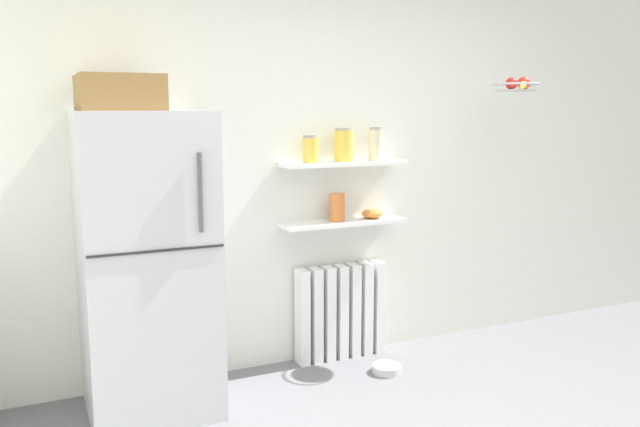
# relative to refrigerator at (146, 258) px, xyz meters

# --- Properties ---
(back_wall) EXTENTS (7.04, 0.10, 2.60)m
(back_wall) POSITION_rel_refrigerator_xyz_m (1.20, 0.38, 0.43)
(back_wall) COLOR silver
(back_wall) RESTS_ON ground_plane
(refrigerator) EXTENTS (0.68, 0.69, 1.83)m
(refrigerator) POSITION_rel_refrigerator_xyz_m (0.00, 0.00, 0.00)
(refrigerator) COLOR #B7BABF
(refrigerator) RESTS_ON ground_plane
(radiator) EXTENTS (0.62, 0.12, 0.63)m
(radiator) POSITION_rel_refrigerator_xyz_m (1.30, 0.25, -0.55)
(radiator) COLOR white
(radiator) RESTS_ON ground_plane
(wall_shelf_lower) EXTENTS (0.84, 0.22, 0.02)m
(wall_shelf_lower) POSITION_rel_refrigerator_xyz_m (1.30, 0.22, 0.06)
(wall_shelf_lower) COLOR white
(wall_shelf_upper) EXTENTS (0.84, 0.22, 0.02)m
(wall_shelf_upper) POSITION_rel_refrigerator_xyz_m (1.30, 0.22, 0.45)
(wall_shelf_upper) COLOR white
(storage_jar_0) EXTENTS (0.10, 0.10, 0.17)m
(storage_jar_0) POSITION_rel_refrigerator_xyz_m (1.07, 0.22, 0.55)
(storage_jar_0) COLOR yellow
(storage_jar_0) RESTS_ON wall_shelf_upper
(storage_jar_1) EXTENTS (0.12, 0.12, 0.22)m
(storage_jar_1) POSITION_rel_refrigerator_xyz_m (1.30, 0.22, 0.57)
(storage_jar_1) COLOR yellow
(storage_jar_1) RESTS_ON wall_shelf_upper
(storage_jar_2) EXTENTS (0.09, 0.09, 0.22)m
(storage_jar_2) POSITION_rel_refrigerator_xyz_m (1.54, 0.22, 0.57)
(storage_jar_2) COLOR beige
(storage_jar_2) RESTS_ON wall_shelf_upper
(vase) EXTENTS (0.10, 0.10, 0.18)m
(vase) POSITION_rel_refrigerator_xyz_m (1.26, 0.22, 0.17)
(vase) COLOR #CC7033
(vase) RESTS_ON wall_shelf_lower
(shelf_bowl) EXTENTS (0.14, 0.14, 0.06)m
(shelf_bowl) POSITION_rel_refrigerator_xyz_m (1.52, 0.22, 0.11)
(shelf_bowl) COLOR orange
(shelf_bowl) RESTS_ON wall_shelf_lower
(pet_food_bowl) EXTENTS (0.19, 0.19, 0.05)m
(pet_food_bowl) POSITION_rel_refrigerator_xyz_m (1.45, -0.12, -0.84)
(pet_food_bowl) COLOR #B7B7BC
(pet_food_bowl) RESTS_ON ground_plane
(hanging_fruit_basket) EXTENTS (0.32, 0.32, 0.10)m
(hanging_fruit_basket) POSITION_rel_refrigerator_xyz_m (2.42, -0.09, 0.95)
(hanging_fruit_basket) COLOR #B2B2B7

